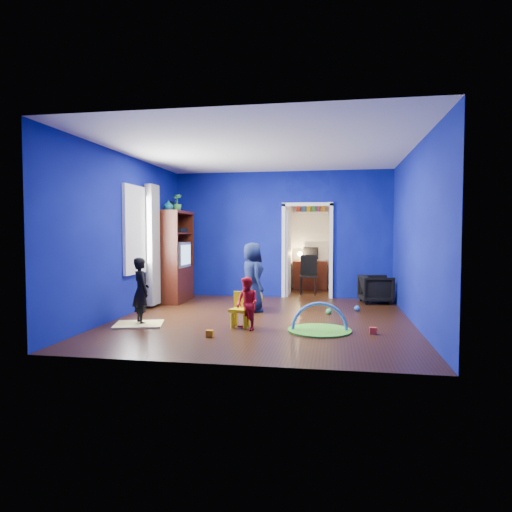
% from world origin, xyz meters
% --- Properties ---
extents(floor, '(5.00, 5.50, 0.01)m').
position_xyz_m(floor, '(0.00, 0.00, 0.00)').
color(floor, black).
rests_on(floor, ground).
extents(ceiling, '(5.00, 5.50, 0.01)m').
position_xyz_m(ceiling, '(0.00, 0.00, 2.90)').
color(ceiling, white).
rests_on(ceiling, wall_back).
extents(wall_back, '(5.00, 0.02, 2.90)m').
position_xyz_m(wall_back, '(0.00, 2.75, 1.45)').
color(wall_back, navy).
rests_on(wall_back, floor).
extents(wall_front, '(5.00, 0.02, 2.90)m').
position_xyz_m(wall_front, '(0.00, -2.75, 1.45)').
color(wall_front, navy).
rests_on(wall_front, floor).
extents(wall_left, '(0.02, 5.50, 2.90)m').
position_xyz_m(wall_left, '(-2.50, 0.00, 1.45)').
color(wall_left, navy).
rests_on(wall_left, floor).
extents(wall_right, '(0.02, 5.50, 2.90)m').
position_xyz_m(wall_right, '(2.50, 0.00, 1.45)').
color(wall_right, navy).
rests_on(wall_right, floor).
extents(alcove, '(1.00, 1.75, 2.50)m').
position_xyz_m(alcove, '(0.60, 3.62, 1.25)').
color(alcove, silver).
rests_on(alcove, floor).
extents(armchair, '(0.75, 0.73, 0.59)m').
position_xyz_m(armchair, '(2.09, 2.20, 0.30)').
color(armchair, black).
rests_on(armchair, floor).
extents(child_black, '(0.46, 0.47, 1.10)m').
position_xyz_m(child_black, '(-1.90, -0.75, 0.55)').
color(child_black, black).
rests_on(child_black, floor).
extents(child_navy, '(0.69, 0.76, 1.31)m').
position_xyz_m(child_navy, '(-0.32, 0.72, 0.66)').
color(child_navy, '#0F1839').
rests_on(child_navy, floor).
extents(toddler_red, '(0.50, 0.50, 0.82)m').
position_xyz_m(toddler_red, '(-0.10, -0.90, 0.41)').
color(toddler_red, red).
rests_on(toddler_red, floor).
extents(vase, '(0.24, 0.24, 0.22)m').
position_xyz_m(vase, '(-2.21, 1.38, 2.07)').
color(vase, '#0B515F').
rests_on(vase, tv_armoire).
extents(potted_plant, '(0.22, 0.22, 0.39)m').
position_xyz_m(potted_plant, '(-2.21, 1.90, 2.15)').
color(potted_plant, '#308535').
rests_on(potted_plant, tv_armoire).
extents(tv_armoire, '(0.58, 1.14, 1.96)m').
position_xyz_m(tv_armoire, '(-2.21, 1.68, 0.98)').
color(tv_armoire, '#3C190A').
rests_on(tv_armoire, floor).
extents(crt_tv, '(0.46, 0.70, 0.54)m').
position_xyz_m(crt_tv, '(-2.17, 1.68, 1.02)').
color(crt_tv, silver).
rests_on(crt_tv, tv_armoire).
extents(yellow_blanket, '(0.88, 0.78, 0.03)m').
position_xyz_m(yellow_blanket, '(-1.90, -0.85, 0.01)').
color(yellow_blanket, '#F2E07A').
rests_on(yellow_blanket, floor).
extents(hopper_ball, '(0.43, 0.43, 0.43)m').
position_xyz_m(hopper_ball, '(-0.37, 0.97, 0.21)').
color(hopper_ball, yellow).
rests_on(hopper_ball, floor).
extents(kid_chair, '(0.35, 0.35, 0.50)m').
position_xyz_m(kid_chair, '(-0.25, -0.70, 0.25)').
color(kid_chair, yellow).
rests_on(kid_chair, floor).
extents(play_mat, '(0.97, 0.97, 0.03)m').
position_xyz_m(play_mat, '(1.00, -0.80, 0.01)').
color(play_mat, '#329120').
rests_on(play_mat, floor).
extents(toy_arch, '(0.86, 0.12, 0.86)m').
position_xyz_m(toy_arch, '(1.00, -0.80, 0.02)').
color(toy_arch, '#3F8CD8').
rests_on(toy_arch, floor).
extents(window_left, '(0.03, 0.95, 1.55)m').
position_xyz_m(window_left, '(-2.48, 0.35, 1.55)').
color(window_left, white).
rests_on(window_left, wall_left).
extents(curtain, '(0.14, 0.42, 2.40)m').
position_xyz_m(curtain, '(-2.37, 0.90, 1.25)').
color(curtain, slate).
rests_on(curtain, floor).
extents(doorway, '(1.16, 0.10, 2.10)m').
position_xyz_m(doorway, '(0.60, 2.75, 1.05)').
color(doorway, white).
rests_on(doorway, floor).
extents(study_desk, '(0.88, 0.44, 0.75)m').
position_xyz_m(study_desk, '(0.60, 4.26, 0.38)').
color(study_desk, '#3D140A').
rests_on(study_desk, floor).
extents(desk_monitor, '(0.40, 0.05, 0.32)m').
position_xyz_m(desk_monitor, '(0.60, 4.38, 0.95)').
color(desk_monitor, black).
rests_on(desk_monitor, study_desk).
extents(desk_lamp, '(0.14, 0.14, 0.14)m').
position_xyz_m(desk_lamp, '(0.32, 4.32, 0.93)').
color(desk_lamp, '#FFD88C').
rests_on(desk_lamp, study_desk).
extents(folding_chair, '(0.40, 0.40, 0.92)m').
position_xyz_m(folding_chair, '(0.60, 3.30, 0.46)').
color(folding_chair, black).
rests_on(folding_chair, floor).
extents(book_shelf, '(0.88, 0.24, 0.04)m').
position_xyz_m(book_shelf, '(0.60, 4.37, 2.02)').
color(book_shelf, white).
rests_on(book_shelf, study_desk).
extents(toy_0, '(0.10, 0.08, 0.10)m').
position_xyz_m(toy_0, '(1.79, -0.87, 0.05)').
color(toy_0, '#ED3F27').
rests_on(toy_0, floor).
extents(toy_1, '(0.11, 0.11, 0.11)m').
position_xyz_m(toy_1, '(1.65, 1.11, 0.06)').
color(toy_1, blue).
rests_on(toy_1, floor).
extents(toy_2, '(0.10, 0.08, 0.10)m').
position_xyz_m(toy_2, '(-0.54, -1.46, 0.05)').
color(toy_2, orange).
rests_on(toy_2, floor).
extents(toy_3, '(0.11, 0.11, 0.11)m').
position_xyz_m(toy_3, '(1.12, 0.68, 0.06)').
color(toy_3, green).
rests_on(toy_3, floor).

